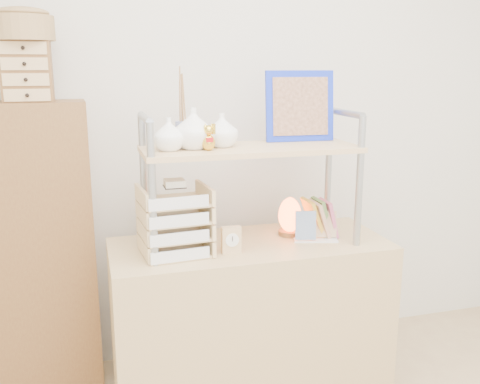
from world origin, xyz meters
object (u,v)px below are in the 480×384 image
object	(u,v)px
salt_lamp	(290,216)
letter_tray	(175,225)
cabinet	(43,251)
desk	(250,322)

from	to	relation	value
salt_lamp	letter_tray	bearing A→B (deg)	-168.44
cabinet	letter_tray	size ratio (longest dim) A/B	4.34
desk	letter_tray	xyz separation A→B (m)	(-0.33, -0.05, 0.50)
salt_lamp	desk	bearing A→B (deg)	-163.83
cabinet	salt_lamp	distance (m)	1.14
desk	cabinet	size ratio (longest dim) A/B	0.89
cabinet	letter_tray	bearing A→B (deg)	-39.75
letter_tray	salt_lamp	world-z (taller)	letter_tray
cabinet	letter_tray	distance (m)	0.72
desk	salt_lamp	size ratio (longest dim) A/B	6.85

